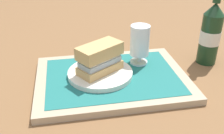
{
  "coord_description": "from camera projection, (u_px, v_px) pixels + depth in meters",
  "views": [
    {
      "loc": [
        -0.12,
        -0.67,
        0.42
      ],
      "look_at": [
        0.0,
        0.0,
        0.05
      ],
      "focal_mm": 43.02,
      "sensor_mm": 36.0,
      "label": 1
    }
  ],
  "objects": [
    {
      "name": "placemat",
      "position": [
        112.0,
        76.0,
        0.79
      ],
      "size": [
        0.38,
        0.27,
        0.0
      ],
      "primitive_type": "cube",
      "color": "#1E6B66",
      "rests_on": "tray"
    },
    {
      "name": "beer_bottle",
      "position": [
        211.0,
        33.0,
        0.86
      ],
      "size": [
        0.07,
        0.07,
        0.27
      ],
      "color": "#19381E",
      "rests_on": "ground_plane"
    },
    {
      "name": "tray",
      "position": [
        112.0,
        79.0,
        0.79
      ],
      "size": [
        0.44,
        0.32,
        0.02
      ],
      "primitive_type": "cube",
      "color": "tan",
      "rests_on": "ground_plane"
    },
    {
      "name": "ground_plane",
      "position": [
        112.0,
        82.0,
        0.8
      ],
      "size": [
        3.0,
        3.0,
        0.0
      ],
      "primitive_type": "plane",
      "color": "brown"
    },
    {
      "name": "beer_glass",
      "position": [
        140.0,
        43.0,
        0.83
      ],
      "size": [
        0.06,
        0.06,
        0.12
      ],
      "color": "silver",
      "rests_on": "placemat"
    },
    {
      "name": "plate",
      "position": [
        100.0,
        73.0,
        0.79
      ],
      "size": [
        0.19,
        0.19,
        0.01
      ],
      "primitive_type": "cylinder",
      "color": "silver",
      "rests_on": "placemat"
    },
    {
      "name": "sandwich",
      "position": [
        101.0,
        58.0,
        0.76
      ],
      "size": [
        0.14,
        0.13,
        0.08
      ],
      "rotation": [
        0.0,
        0.0,
        0.58
      ],
      "color": "tan",
      "rests_on": "plate"
    }
  ]
}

